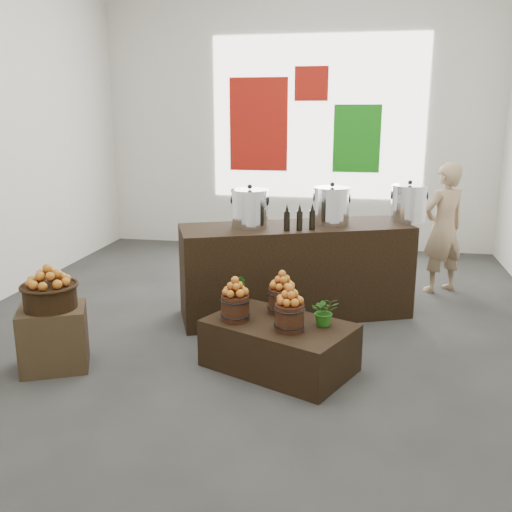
% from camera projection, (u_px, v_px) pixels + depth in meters
% --- Properties ---
extents(ground, '(7.00, 7.00, 0.00)m').
position_uv_depth(ground, '(255.00, 323.00, 5.82)').
color(ground, '#3A3B38').
rests_on(ground, ground).
extents(back_wall, '(6.00, 0.04, 4.00)m').
position_uv_depth(back_wall, '(298.00, 118.00, 8.66)').
color(back_wall, silver).
rests_on(back_wall, ground).
extents(back_opening, '(3.20, 0.02, 2.40)m').
position_uv_depth(back_opening, '(317.00, 118.00, 8.59)').
color(back_opening, white).
rests_on(back_opening, back_wall).
extents(deco_red_left, '(0.90, 0.04, 1.40)m').
position_uv_depth(deco_red_left, '(259.00, 125.00, 8.76)').
color(deco_red_left, '#A6160C').
rests_on(deco_red_left, back_wall).
extents(deco_green_right, '(0.70, 0.04, 1.00)m').
position_uv_depth(deco_green_right, '(357.00, 139.00, 8.54)').
color(deco_green_right, '#188013').
rests_on(deco_green_right, back_wall).
extents(deco_red_upper, '(0.50, 0.04, 0.50)m').
position_uv_depth(deco_red_upper, '(311.00, 84.00, 8.47)').
color(deco_red_upper, '#A6160C').
rests_on(deco_red_upper, back_wall).
extents(crate, '(0.66, 0.62, 0.53)m').
position_uv_depth(crate, '(54.00, 338.00, 4.76)').
color(crate, '#4A3D22').
rests_on(crate, ground).
extents(wicker_basket, '(0.43, 0.43, 0.19)m').
position_uv_depth(wicker_basket, '(50.00, 297.00, 4.67)').
color(wicker_basket, black).
rests_on(wicker_basket, crate).
extents(apples_in_basket, '(0.33, 0.33, 0.18)m').
position_uv_depth(apples_in_basket, '(48.00, 275.00, 4.63)').
color(apples_in_basket, maroon).
rests_on(apples_in_basket, wicker_basket).
extents(display_table, '(1.37, 1.15, 0.41)m').
position_uv_depth(display_table, '(279.00, 345.00, 4.77)').
color(display_table, black).
rests_on(display_table, ground).
extents(apple_bucket_front_left, '(0.24, 0.24, 0.22)m').
position_uv_depth(apple_bucket_front_left, '(235.00, 308.00, 4.75)').
color(apple_bucket_front_left, '#3D1F10').
rests_on(apple_bucket_front_left, display_table).
extents(apples_in_bucket_front_left, '(0.18, 0.18, 0.16)m').
position_uv_depth(apples_in_bucket_front_left, '(235.00, 286.00, 4.71)').
color(apples_in_bucket_front_left, maroon).
rests_on(apples_in_bucket_front_left, apple_bucket_front_left).
extents(apple_bucket_front_right, '(0.24, 0.24, 0.22)m').
position_uv_depth(apple_bucket_front_right, '(289.00, 317.00, 4.53)').
color(apple_bucket_front_right, '#3D1F10').
rests_on(apple_bucket_front_right, display_table).
extents(apples_in_bucket_front_right, '(0.18, 0.18, 0.16)m').
position_uv_depth(apples_in_bucket_front_right, '(290.00, 295.00, 4.49)').
color(apples_in_bucket_front_right, maroon).
rests_on(apples_in_bucket_front_right, apple_bucket_front_right).
extents(apple_bucket_rear, '(0.24, 0.24, 0.22)m').
position_uv_depth(apple_bucket_rear, '(282.00, 301.00, 4.93)').
color(apple_bucket_rear, '#3D1F10').
rests_on(apple_bucket_rear, display_table).
extents(apples_in_bucket_rear, '(0.18, 0.18, 0.16)m').
position_uv_depth(apples_in_bucket_rear, '(282.00, 280.00, 4.88)').
color(apples_in_bucket_rear, maroon).
rests_on(apples_in_bucket_rear, apple_bucket_rear).
extents(herb_garnish_right, '(0.26, 0.24, 0.25)m').
position_uv_depth(herb_garnish_right, '(325.00, 311.00, 4.63)').
color(herb_garnish_right, '#1E5C13').
rests_on(herb_garnish_right, display_table).
extents(herb_garnish_left, '(0.18, 0.15, 0.30)m').
position_uv_depth(herb_garnish_left, '(236.00, 291.00, 5.05)').
color(herb_garnish_left, '#1E5C13').
rests_on(herb_garnish_left, display_table).
extents(counter, '(2.47, 1.59, 0.97)m').
position_uv_depth(counter, '(295.00, 271.00, 5.96)').
color(counter, black).
rests_on(counter, ground).
extents(stock_pot_left, '(0.36, 0.36, 0.36)m').
position_uv_depth(stock_pot_left, '(250.00, 210.00, 5.70)').
color(stock_pot_left, silver).
rests_on(stock_pot_left, counter).
extents(stock_pot_center, '(0.36, 0.36, 0.36)m').
position_uv_depth(stock_pot_center, '(332.00, 207.00, 5.87)').
color(stock_pot_center, silver).
rests_on(stock_pot_center, counter).
extents(stock_pot_right, '(0.36, 0.36, 0.36)m').
position_uv_depth(stock_pot_right, '(409.00, 204.00, 6.04)').
color(stock_pot_right, silver).
rests_on(stock_pot_right, counter).
extents(oil_cruets, '(0.26, 0.16, 0.27)m').
position_uv_depth(oil_cruets, '(303.00, 217.00, 5.59)').
color(oil_cruets, black).
rests_on(oil_cruets, counter).
extents(shopper, '(0.67, 0.62, 1.54)m').
position_uv_depth(shopper, '(443.00, 228.00, 6.68)').
color(shopper, tan).
rests_on(shopper, ground).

